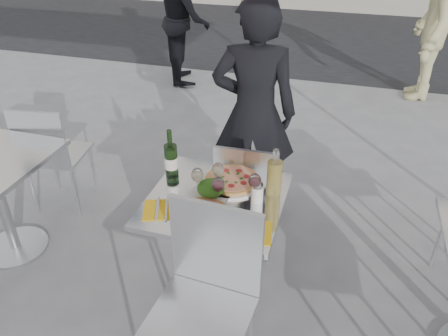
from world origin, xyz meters
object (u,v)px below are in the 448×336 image
(sugar_shaker, at_px, (257,193))
(wineglass_white_b, at_px, (218,170))
(chair_far, at_px, (248,190))
(napkin_left, at_px, (161,209))
(salad_plate, at_px, (211,189))
(pedestrian_a, at_px, (185,18))
(wineglass_white_a, at_px, (197,176))
(napkin_right, at_px, (253,232))
(pedestrian_b, at_px, (431,18))
(pizza_far, at_px, (232,180))
(wine_bottle, at_px, (171,159))
(side_chair_lfar, at_px, (50,151))
(carafe, at_px, (274,179))
(woman_diner, at_px, (254,114))
(main_table, at_px, (216,228))
(wineglass_red_b, at_px, (255,182))
(wineglass_red_a, at_px, (218,185))
(chair_near, at_px, (207,290))
(pizza_near, at_px, (201,215))

(sugar_shaker, height_order, wineglass_white_b, wineglass_white_b)
(chair_far, xyz_separation_m, napkin_left, (-0.31, -0.64, 0.24))
(salad_plate, height_order, napkin_left, salad_plate)
(napkin_left, bearing_deg, pedestrian_a, 88.77)
(wineglass_white_a, xyz_separation_m, napkin_right, (0.37, -0.24, -0.11))
(pedestrian_b, height_order, pizza_far, pedestrian_b)
(wine_bottle, relative_size, napkin_right, 1.42)
(side_chair_lfar, height_order, napkin_right, side_chair_lfar)
(carafe, xyz_separation_m, sugar_shaker, (-0.08, -0.06, -0.06))
(sugar_shaker, bearing_deg, woman_diner, 104.34)
(pizza_far, distance_m, wineglass_white_a, 0.23)
(chair_far, xyz_separation_m, salad_plate, (-0.10, -0.44, 0.27))
(main_table, distance_m, napkin_right, 0.40)
(wineglass_white_a, distance_m, wineglass_red_b, 0.31)
(salad_plate, bearing_deg, pedestrian_b, 69.55)
(sugar_shaker, relative_size, napkin_left, 0.46)
(woman_diner, height_order, carafe, woman_diner)
(wineglass_white_a, bearing_deg, sugar_shaker, 3.44)
(pedestrian_a, bearing_deg, main_table, -179.68)
(pizza_far, xyz_separation_m, sugar_shaker, (0.17, -0.13, 0.04))
(pedestrian_a, xyz_separation_m, pedestrian_b, (2.94, 0.24, 0.14))
(pedestrian_a, distance_m, wineglass_red_a, 3.96)
(pedestrian_b, bearing_deg, woman_diner, -25.15)
(chair_near, bearing_deg, main_table, 106.40)
(pizza_near, height_order, napkin_right, pizza_near)
(pizza_near, xyz_separation_m, carafe, (0.31, 0.28, 0.11))
(salad_plate, distance_m, wineglass_white_a, 0.10)
(pizza_near, bearing_deg, woman_diner, 89.82)
(pizza_far, relative_size, wineglass_white_a, 2.19)
(chair_far, height_order, sugar_shaker, chair_far)
(wine_bottle, bearing_deg, wineglass_red_a, -27.24)
(pedestrian_a, bearing_deg, pizza_far, -178.08)
(pedestrian_a, relative_size, pizza_near, 5.46)
(wine_bottle, relative_size, wineglass_white_a, 1.87)
(wineglass_red_a, bearing_deg, wineglass_white_b, 107.53)
(carafe, xyz_separation_m, napkin_right, (-0.03, -0.32, -0.11))
(woman_diner, height_order, pedestrian_a, woman_diner)
(salad_plate, xyz_separation_m, carafe, (0.33, 0.08, 0.08))
(wineglass_white_b, bearing_deg, salad_plate, -100.17)
(pedestrian_a, relative_size, pedestrian_b, 0.85)
(pedestrian_a, bearing_deg, wineglass_red_b, -176.75)
(woman_diner, distance_m, sugar_shaker, 0.94)
(pedestrian_a, height_order, pedestrian_b, pedestrian_b)
(carafe, bearing_deg, sugar_shaker, -142.04)
(carafe, distance_m, sugar_shaker, 0.12)
(napkin_left, bearing_deg, side_chair_lfar, 129.70)
(chair_near, xyz_separation_m, carafe, (0.18, 0.58, 0.28))
(salad_plate, distance_m, wine_bottle, 0.31)
(woman_diner, distance_m, pedestrian_b, 3.21)
(main_table, relative_size, wineglass_white_a, 4.76)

